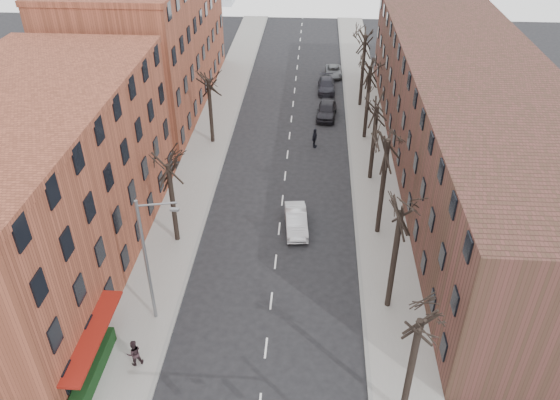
# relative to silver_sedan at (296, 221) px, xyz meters

# --- Properties ---
(sidewalk_left) EXTENTS (4.00, 90.00, 0.15)m
(sidewalk_left) POSITION_rel_silver_sedan_xyz_m (-9.31, 14.89, -0.68)
(sidewalk_left) COLOR gray
(sidewalk_left) RESTS_ON ground
(sidewalk_right) EXTENTS (4.00, 90.00, 0.15)m
(sidewalk_right) POSITION_rel_silver_sedan_xyz_m (6.69, 14.89, -0.68)
(sidewalk_right) COLOR gray
(sidewalk_right) RESTS_ON ground
(building_left_near) EXTENTS (12.00, 26.00, 12.00)m
(building_left_near) POSITION_rel_silver_sedan_xyz_m (-17.31, -5.11, 5.24)
(building_left_near) COLOR brown
(building_left_near) RESTS_ON ground
(building_left_far) EXTENTS (12.00, 28.00, 14.00)m
(building_left_far) POSITION_rel_silver_sedan_xyz_m (-17.31, 23.89, 6.24)
(building_left_far) COLOR brown
(building_left_far) RESTS_ON ground
(building_right) EXTENTS (12.00, 50.00, 10.00)m
(building_right) POSITION_rel_silver_sedan_xyz_m (14.69, 9.89, 4.24)
(building_right) COLOR #4F2B25
(building_right) RESTS_ON ground
(awning_left) EXTENTS (1.20, 7.00, 0.15)m
(awning_left) POSITION_rel_silver_sedan_xyz_m (-10.71, -14.11, -0.76)
(awning_left) COLOR maroon
(awning_left) RESTS_ON ground
(hedge) EXTENTS (0.80, 6.00, 1.00)m
(hedge) POSITION_rel_silver_sedan_xyz_m (-10.81, -15.11, -0.11)
(hedge) COLOR black
(hedge) RESTS_ON sidewalk_left
(tree_right_b) EXTENTS (5.20, 5.20, 10.80)m
(tree_right_b) POSITION_rel_silver_sedan_xyz_m (6.29, -8.11, -0.76)
(tree_right_b) COLOR black
(tree_right_b) RESTS_ON ground
(tree_right_c) EXTENTS (5.20, 5.20, 11.60)m
(tree_right_c) POSITION_rel_silver_sedan_xyz_m (6.29, -0.11, -0.76)
(tree_right_c) COLOR black
(tree_right_c) RESTS_ON ground
(tree_right_d) EXTENTS (5.20, 5.20, 10.00)m
(tree_right_d) POSITION_rel_silver_sedan_xyz_m (6.29, 7.89, -0.76)
(tree_right_d) COLOR black
(tree_right_d) RESTS_ON ground
(tree_right_e) EXTENTS (5.20, 5.20, 10.80)m
(tree_right_e) POSITION_rel_silver_sedan_xyz_m (6.29, 15.89, -0.76)
(tree_right_e) COLOR black
(tree_right_e) RESTS_ON ground
(tree_right_f) EXTENTS (5.20, 5.20, 11.60)m
(tree_right_f) POSITION_rel_silver_sedan_xyz_m (6.29, 23.89, -0.76)
(tree_right_f) COLOR black
(tree_right_f) RESTS_ON ground
(tree_left_a) EXTENTS (5.20, 5.20, 9.50)m
(tree_left_a) POSITION_rel_silver_sedan_xyz_m (-8.91, -2.11, -0.76)
(tree_left_a) COLOR black
(tree_left_a) RESTS_ON ground
(tree_left_b) EXTENTS (5.20, 5.20, 9.50)m
(tree_left_b) POSITION_rel_silver_sedan_xyz_m (-8.91, 13.89, -0.76)
(tree_left_b) COLOR black
(tree_left_b) RESTS_ON ground
(streetlight) EXTENTS (2.45, 0.22, 9.03)m
(streetlight) POSITION_rel_silver_sedan_xyz_m (-8.34, -10.11, 4.25)
(streetlight) COLOR slate
(streetlight) RESTS_ON ground
(silver_sedan) EXTENTS (2.08, 4.75, 1.52)m
(silver_sedan) POSITION_rel_silver_sedan_xyz_m (0.00, 0.00, 0.00)
(silver_sedan) COLOR silver
(silver_sedan) RESTS_ON ground
(parked_car_near) EXTENTS (2.44, 5.12, 1.69)m
(parked_car_near) POSITION_rel_silver_sedan_xyz_m (2.49, 20.65, 0.09)
(parked_car_near) COLOR black
(parked_car_near) RESTS_ON ground
(parked_car_mid) EXTENTS (2.01, 4.92, 1.43)m
(parked_car_mid) POSITION_rel_silver_sedan_xyz_m (2.49, 28.00, -0.05)
(parked_car_mid) COLOR #212129
(parked_car_mid) RESTS_ON ground
(parked_car_far) EXTENTS (2.10, 4.39, 1.21)m
(parked_car_far) POSITION_rel_silver_sedan_xyz_m (3.42, 33.07, -0.16)
(parked_car_far) COLOR slate
(parked_car_far) RESTS_ON ground
(pedestrian_b) EXTENTS (1.08, 1.01, 1.78)m
(pedestrian_b) POSITION_rel_silver_sedan_xyz_m (-8.70, -13.87, 0.28)
(pedestrian_b) COLOR black
(pedestrian_b) RESTS_ON sidewalk_left
(pedestrian_crossing) EXTENTS (0.85, 1.24, 1.96)m
(pedestrian_crossing) POSITION_rel_silver_sedan_xyz_m (1.25, 13.60, 0.22)
(pedestrian_crossing) COLOR black
(pedestrian_crossing) RESTS_ON ground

